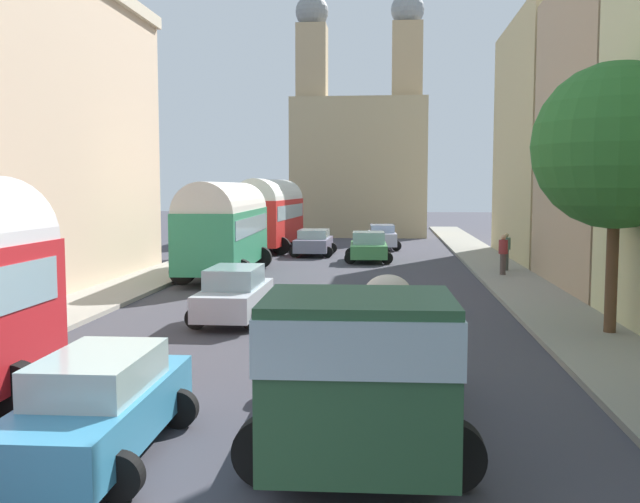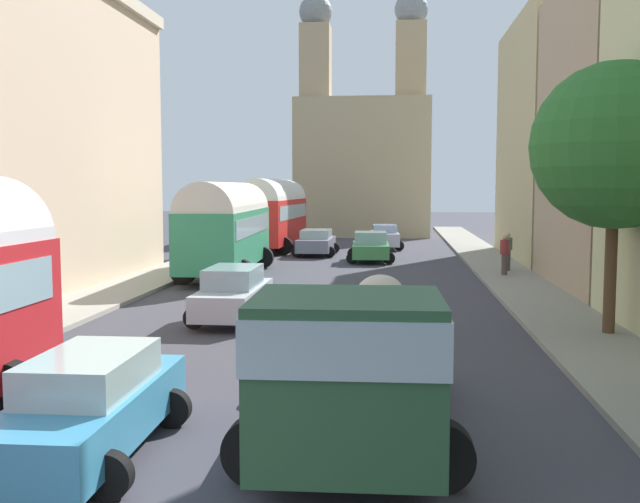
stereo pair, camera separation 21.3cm
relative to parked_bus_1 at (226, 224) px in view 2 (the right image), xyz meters
name	(u,v)px [view 2 (the right image)]	position (x,y,z in m)	size (l,w,h in m)	color
ground_plane	(337,273)	(4.60, 1.57, -2.20)	(154.00, 154.00, 0.00)	#3E3D47
sidewalk_left	(178,269)	(-2.65, 1.57, -2.13)	(2.50, 70.00, 0.14)	#A19C91
sidewalk_right	(504,273)	(11.85, 1.57, -2.13)	(2.50, 70.00, 0.14)	gray
building_left_2	(43,133)	(-6.13, -3.72, 3.63)	(4.91, 14.27, 11.59)	beige
building_right_2	(622,134)	(15.28, -2.69, 3.48)	(4.35, 9.18, 11.34)	tan
building_right_3	(563,141)	(15.63, 8.28, 3.94)	(5.04, 11.93, 12.27)	#CCB681
distant_church	(363,159)	(4.60, 26.54, 3.78)	(10.17, 7.75, 18.08)	tan
parked_bus_1	(226,224)	(0.00, 0.00, 0.00)	(3.48, 9.30, 3.98)	#329466
parked_bus_2	(273,211)	(-0.08, 12.31, 0.15)	(3.56, 9.21, 4.24)	red
cargo_truck_0	(352,364)	(6.57, -19.98, -0.90)	(3.30, 6.89, 2.48)	#264E31
car_0	(370,247)	(5.91, 6.38, -1.44)	(2.49, 3.91, 1.52)	#458F4F
car_1	(385,237)	(6.51, 13.92, -1.44)	(2.33, 4.25, 1.48)	silver
car_2	(91,405)	(2.95, -20.50, -1.44)	(2.16, 4.33, 1.49)	#3B90BD
car_3	(234,294)	(2.61, -10.12, -1.43)	(2.14, 4.18, 1.53)	silver
car_4	(316,242)	(2.80, 9.47, -1.46)	(2.40, 4.18, 1.43)	slate
pedestrian_1	(505,254)	(11.67, 0.35, -1.17)	(0.44, 0.44, 1.80)	#50413E
pedestrian_2	(508,251)	(12.04, 1.99, -1.19)	(0.53, 0.53, 1.79)	#424841
roadside_tree_1	(615,146)	(12.50, -11.48, 2.59)	(4.11, 4.11, 6.85)	#523825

